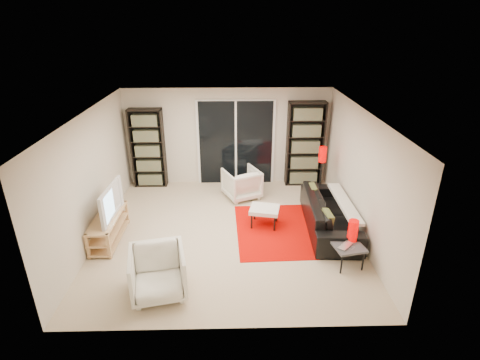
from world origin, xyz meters
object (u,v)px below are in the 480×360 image
at_px(bookshelf_right, 305,144).
at_px(tv_stand, 109,227).
at_px(side_table, 348,247).
at_px(bookshelf_left, 148,148).
at_px(sofa, 330,213).
at_px(floor_lamp, 322,160).
at_px(armchair_front, 158,273).
at_px(ottoman, 265,210).
at_px(armchair_back, 242,183).

bearing_deg(bookshelf_right, tv_stand, -148.64).
bearing_deg(tv_stand, bookshelf_right, 31.36).
relative_size(bookshelf_right, side_table, 3.64).
height_order(bookshelf_left, sofa, bookshelf_left).
bearing_deg(floor_lamp, side_table, -91.82).
distance_m(armchair_front, ottoman, 2.69).
distance_m(armchair_front, side_table, 3.15).
height_order(ottoman, side_table, same).
height_order(bookshelf_left, tv_stand, bookshelf_left).
distance_m(sofa, armchair_front, 3.61).
height_order(armchair_front, ottoman, armchair_front).
height_order(armchair_back, armchair_front, armchair_front).
distance_m(bookshelf_left, bookshelf_right, 3.85).
distance_m(bookshelf_right, armchair_front, 5.08).
distance_m(tv_stand, floor_lamp, 4.72).
distance_m(sofa, ottoman, 1.30).
relative_size(bookshelf_left, ottoman, 2.93).
height_order(bookshelf_right, sofa, bookshelf_right).
height_order(sofa, armchair_back, armchair_back).
relative_size(tv_stand, floor_lamp, 1.04).
relative_size(tv_stand, side_table, 2.30).
relative_size(bookshelf_left, armchair_back, 2.54).
bearing_deg(armchair_back, side_table, 98.59).
xyz_separation_m(bookshelf_left, ottoman, (2.70, -2.07, -0.63)).
bearing_deg(sofa, ottoman, 87.26).
bearing_deg(armchair_back, ottoman, 83.78).
relative_size(tv_stand, ottoman, 2.00).
relative_size(bookshelf_left, bookshelf_right, 0.93).
height_order(sofa, armchair_front, armchair_front).
xyz_separation_m(bookshelf_left, tv_stand, (-0.31, -2.53, -0.71)).
xyz_separation_m(bookshelf_right, armchair_back, (-1.58, -0.75, -0.70)).
bearing_deg(bookshelf_right, sofa, -86.38).
height_order(armchair_back, side_table, armchair_back).
bearing_deg(bookshelf_right, armchair_front, -125.78).
bearing_deg(bookshelf_right, ottoman, -119.12).
bearing_deg(sofa, tv_stand, 97.32).
xyz_separation_m(bookshelf_right, ottoman, (-1.15, -2.07, -0.70)).
height_order(tv_stand, armchair_back, armchair_back).
relative_size(sofa, armchair_back, 2.95).
bearing_deg(bookshelf_left, armchair_front, -77.48).
bearing_deg(floor_lamp, bookshelf_right, 103.84).
bearing_deg(bookshelf_right, floor_lamp, -76.16).
distance_m(sofa, floor_lamp, 1.45).
xyz_separation_m(sofa, floor_lamp, (0.08, 1.30, 0.64)).
height_order(tv_stand, armchair_front, armchair_front).
height_order(bookshelf_left, floor_lamp, bookshelf_left).
bearing_deg(sofa, armchair_back, 52.75).
height_order(armchair_front, floor_lamp, floor_lamp).
bearing_deg(side_table, armchair_back, 122.62).
xyz_separation_m(tv_stand, armchair_front, (1.21, -1.55, 0.12)).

